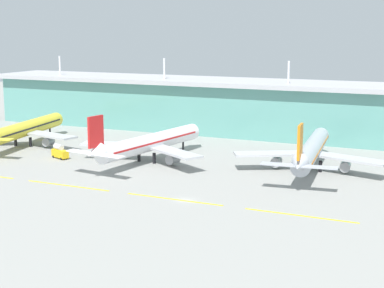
% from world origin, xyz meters
% --- Properties ---
extents(ground_plane, '(600.00, 600.00, 0.00)m').
position_xyz_m(ground_plane, '(0.00, 0.00, 0.00)').
color(ground_plane, gray).
extents(terminal_building, '(288.00, 34.00, 31.87)m').
position_xyz_m(terminal_building, '(-0.00, 103.31, 11.64)').
color(terminal_building, '#5B9E93').
rests_on(terminal_building, ground).
extents(airliner_nearest, '(48.05, 60.70, 18.90)m').
position_xyz_m(airliner_nearest, '(-88.38, 42.35, 6.45)').
color(airliner_nearest, yellow).
rests_on(airliner_nearest, ground).
extents(airliner_near_middle, '(48.33, 62.46, 18.90)m').
position_xyz_m(airliner_near_middle, '(-31.06, 37.27, 6.45)').
color(airliner_near_middle, white).
rests_on(airliner_near_middle, ground).
extents(airliner_far_middle, '(48.49, 63.91, 18.90)m').
position_xyz_m(airliner_far_middle, '(21.95, 47.45, 6.45)').
color(airliner_far_middle, '#ADB2BC').
rests_on(airliner_far_middle, ground).
extents(taxiway_stripe_mid_west, '(28.00, 0.70, 0.04)m').
position_xyz_m(taxiway_stripe_mid_west, '(-37.00, -0.65, 0.02)').
color(taxiway_stripe_mid_west, yellow).
rests_on(taxiway_stripe_mid_west, ground).
extents(taxiway_stripe_centre, '(28.00, 0.70, 0.04)m').
position_xyz_m(taxiway_stripe_centre, '(-3.00, -0.65, 0.02)').
color(taxiway_stripe_centre, yellow).
rests_on(taxiway_stripe_centre, ground).
extents(taxiway_stripe_mid_east, '(28.00, 0.70, 0.04)m').
position_xyz_m(taxiway_stripe_mid_east, '(31.00, -0.65, 0.02)').
color(taxiway_stripe_mid_east, yellow).
rests_on(taxiway_stripe_mid_east, ground).
extents(fuel_truck, '(7.65, 5.02, 4.95)m').
position_xyz_m(fuel_truck, '(-61.91, 28.98, 2.26)').
color(fuel_truck, gold).
rests_on(fuel_truck, ground).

